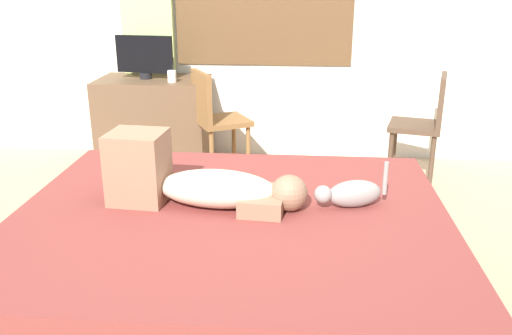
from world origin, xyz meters
TOP-DOWN VIEW (x-y plane):
  - ground_plane at (0.00, 0.00)m, footprint 16.00×16.00m
  - bed at (0.11, -0.05)m, footprint 2.05×1.78m
  - person_lying at (-0.06, 0.03)m, footprint 0.94×0.33m
  - cat at (0.67, 0.05)m, footprint 0.35×0.18m
  - desk at (-0.81, 2.06)m, footprint 0.90×0.56m
  - tv_monitor at (-0.86, 2.06)m, footprint 0.48×0.10m
  - cup at (-0.61, 1.93)m, footprint 0.07×0.07m
  - chair_by_desk at (-0.25, 1.77)m, footprint 0.52×0.52m
  - chair_spare at (1.36, 1.76)m, footprint 0.46×0.46m
  - curtain_left at (-0.89, 2.34)m, footprint 0.44×0.06m

SIDE VIEW (x-z plane):
  - ground_plane at x=0.00m, z-range 0.00..0.00m
  - bed at x=0.11m, z-range 0.00..0.52m
  - desk at x=-0.81m, z-range 0.00..0.74m
  - chair_by_desk at x=-0.25m, z-range 0.08..0.94m
  - chair_spare at x=1.36m, z-range 0.08..0.94m
  - cat at x=0.67m, z-range 0.49..0.70m
  - person_lying at x=-0.06m, z-range 0.47..0.81m
  - cup at x=-0.61m, z-range 0.74..0.83m
  - tv_monitor at x=-0.86m, z-range 0.75..1.10m
  - curtain_left at x=-0.89m, z-range 0.00..2.33m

